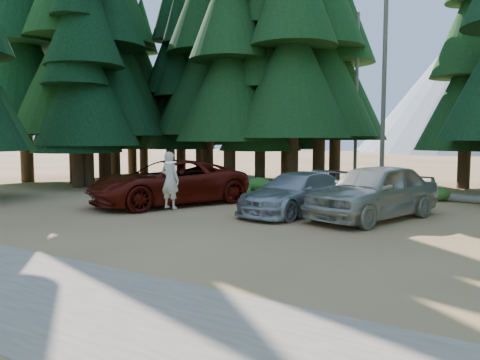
{
  "coord_description": "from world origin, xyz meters",
  "views": [
    {
      "loc": [
        7.76,
        -11.43,
        2.71
      ],
      "look_at": [
        -0.75,
        2.22,
        1.25
      ],
      "focal_mm": 35.0,
      "sensor_mm": 36.0,
      "label": 1
    }
  ],
  "objects_px": {
    "silver_minivan_right": "(374,191)",
    "log_mid": "(376,195)",
    "red_pickup": "(168,182)",
    "log_left": "(206,189)",
    "silver_minivan_center": "(296,193)",
    "frisbee_player": "(170,180)"
  },
  "relations": [
    {
      "from": "silver_minivan_center",
      "to": "silver_minivan_right",
      "type": "relative_size",
      "value": 0.93
    },
    {
      "from": "silver_minivan_right",
      "to": "log_mid",
      "type": "relative_size",
      "value": 1.64
    },
    {
      "from": "log_left",
      "to": "silver_minivan_center",
      "type": "bearing_deg",
      "value": -57.02
    },
    {
      "from": "frisbee_player",
      "to": "red_pickup",
      "type": "bearing_deg",
      "value": -50.05
    },
    {
      "from": "log_mid",
      "to": "red_pickup",
      "type": "bearing_deg",
      "value": -100.76
    },
    {
      "from": "red_pickup",
      "to": "frisbee_player",
      "type": "xyz_separation_m",
      "value": [
        2.52,
        -2.83,
        0.44
      ]
    },
    {
      "from": "red_pickup",
      "to": "log_mid",
      "type": "distance_m",
      "value": 9.34
    },
    {
      "from": "silver_minivan_center",
      "to": "log_left",
      "type": "height_order",
      "value": "silver_minivan_center"
    },
    {
      "from": "red_pickup",
      "to": "log_left",
      "type": "bearing_deg",
      "value": 128.42
    },
    {
      "from": "silver_minivan_center",
      "to": "frisbee_player",
      "type": "xyz_separation_m",
      "value": [
        -2.84,
        -3.53,
        0.61
      ]
    },
    {
      "from": "red_pickup",
      "to": "silver_minivan_right",
      "type": "xyz_separation_m",
      "value": [
        8.02,
        1.05,
        0.03
      ]
    },
    {
      "from": "red_pickup",
      "to": "log_mid",
      "type": "relative_size",
      "value": 1.95
    },
    {
      "from": "red_pickup",
      "to": "log_left",
      "type": "xyz_separation_m",
      "value": [
        -1.26,
        4.34,
        -0.73
      ]
    },
    {
      "from": "red_pickup",
      "to": "silver_minivan_center",
      "type": "relative_size",
      "value": 1.28
    },
    {
      "from": "red_pickup",
      "to": "silver_minivan_center",
      "type": "bearing_deg",
      "value": 29.7
    },
    {
      "from": "frisbee_player",
      "to": "silver_minivan_right",
      "type": "bearing_deg",
      "value": -146.5
    },
    {
      "from": "frisbee_player",
      "to": "log_left",
      "type": "distance_m",
      "value": 8.19
    },
    {
      "from": "silver_minivan_right",
      "to": "log_left",
      "type": "xyz_separation_m",
      "value": [
        -9.28,
        3.29,
        -0.76
      ]
    },
    {
      "from": "red_pickup",
      "to": "log_mid",
      "type": "xyz_separation_m",
      "value": [
        6.58,
        6.58,
        -0.77
      ]
    },
    {
      "from": "red_pickup",
      "to": "silver_minivan_right",
      "type": "bearing_deg",
      "value": 29.69
    },
    {
      "from": "red_pickup",
      "to": "silver_minivan_center",
      "type": "height_order",
      "value": "red_pickup"
    },
    {
      "from": "frisbee_player",
      "to": "log_left",
      "type": "height_order",
      "value": "frisbee_player"
    }
  ]
}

